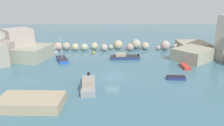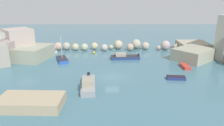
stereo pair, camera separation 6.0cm
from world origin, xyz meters
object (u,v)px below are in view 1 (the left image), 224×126
Objects in this scene: moored_boat_0 at (124,57)px; moored_boat_1 at (62,59)px; moored_boat_3 at (88,85)px; moored_boat_5 at (185,66)px; moored_boat_4 at (50,53)px; moored_boat_2 at (176,78)px; channel_buoy at (94,53)px; stone_dock at (31,102)px.

moored_boat_1 is (-14.02, -1.65, -0.12)m from moored_boat_0.
moored_boat_3 is (-6.68, -16.61, 0.17)m from moored_boat_0.
moored_boat_3 is at bearing 64.70° from moored_boat_0.
moored_boat_5 is (11.89, -6.62, -0.20)m from moored_boat_0.
moored_boat_4 is at bearing -111.18° from moored_boat_5.
channel_buoy is at bearing 137.61° from moored_boat_2.
channel_buoy is 11.10m from moored_boat_4.
stone_dock is 1.17× the size of moored_boat_3.
moored_boat_2 is at bearing 99.23° from moored_boat_3.
moored_boat_0 is 0.96× the size of moored_boat_3.
moored_boat_1 is 0.80× the size of moored_boat_3.
moored_boat_0 reaches higher than channel_buoy.
moored_boat_3 reaches higher than moored_boat_4.
channel_buoy is 23.34m from moored_boat_2.
stone_dock is at bearing 159.78° from moored_boat_1.
moored_boat_5 is at bearing -122.53° from moored_boat_1.
moored_boat_1 reaches higher than moored_boat_2.
moored_boat_2 reaches higher than moored_boat_5.
channel_buoy is at bearing 118.70° from moored_boat_4.
channel_buoy is 9.03m from moored_boat_1.
channel_buoy is 0.11× the size of moored_boat_1.
stone_dock reaches higher than moored_boat_5.
moored_boat_5 is (19.29, -11.11, -0.02)m from channel_buoy.
moored_boat_3 is at bearing -160.13° from moored_boat_2.
moored_boat_1 reaches higher than moored_boat_0.
moored_boat_4 is at bearing 14.65° from moored_boat_1.
moored_boat_3 is (-14.80, -3.67, 0.36)m from moored_boat_2.
stone_dock is at bearing -59.71° from moored_boat_5.
moored_boat_1 reaches higher than moored_boat_4.
moored_boat_4 is (-11.82, 21.06, -0.30)m from moored_boat_3.
moored_boat_3 is at bearing -88.05° from channel_buoy.
moored_boat_2 is 7.36m from moored_boat_5.
moored_boat_4 is (-18.50, 4.44, -0.13)m from moored_boat_0.
moored_boat_1 reaches higher than moored_boat_3.
stone_dock is 1.22× the size of moored_boat_0.
moored_boat_3 is 1.70× the size of moored_boat_4.
stone_dock is 2.00× the size of moored_boat_4.
stone_dock reaches higher than moored_boat_4.
channel_buoy is 0.09× the size of moored_boat_0.
channel_buoy is 0.15× the size of moored_boat_4.
moored_boat_3 is at bearing 39.07° from stone_dock.
moored_boat_0 reaches higher than moored_boat_4.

